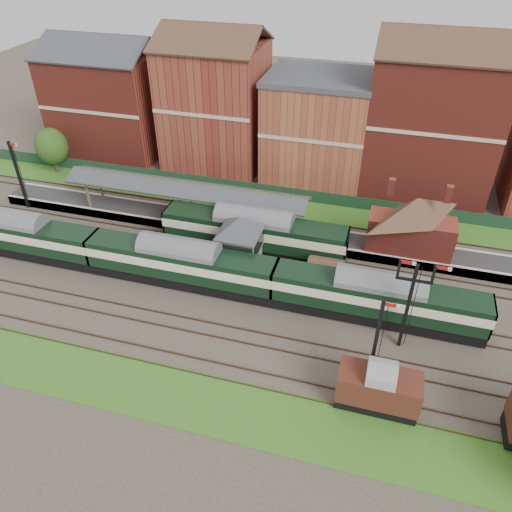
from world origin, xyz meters
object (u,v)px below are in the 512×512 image
(signal_box, at_px, (240,243))
(goods_van_a, at_px, (378,388))
(platform_railcar, at_px, (254,232))
(semaphore_bracket, at_px, (410,301))
(dmu_train, at_px, (180,263))

(signal_box, xyz_separation_m, goods_van_a, (13.67, -12.25, -1.26))
(platform_railcar, bearing_deg, signal_box, -97.60)
(semaphore_bracket, xyz_separation_m, platform_railcar, (-14.60, 9.00, -2.19))
(semaphore_bracket, bearing_deg, signal_box, 159.08)
(semaphore_bracket, relative_size, platform_railcar, 0.45)
(signal_box, distance_m, goods_van_a, 18.40)
(semaphore_bracket, xyz_separation_m, goods_van_a, (-1.37, -6.50, -2.70))
(dmu_train, bearing_deg, goods_van_a, -26.26)
(signal_box, relative_size, platform_railcar, 0.33)
(signal_box, xyz_separation_m, platform_railcar, (0.43, 3.25, -0.75))
(signal_box, relative_size, semaphore_bracket, 0.73)
(platform_railcar, distance_m, goods_van_a, 20.39)
(dmu_train, relative_size, goods_van_a, 9.41)
(signal_box, relative_size, goods_van_a, 1.08)
(signal_box, bearing_deg, dmu_train, -144.58)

